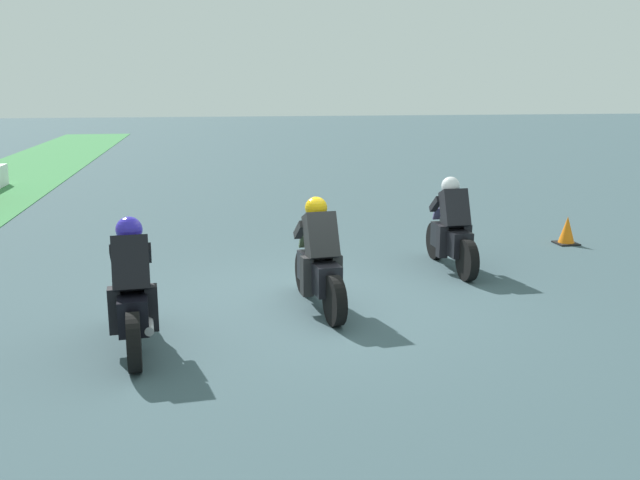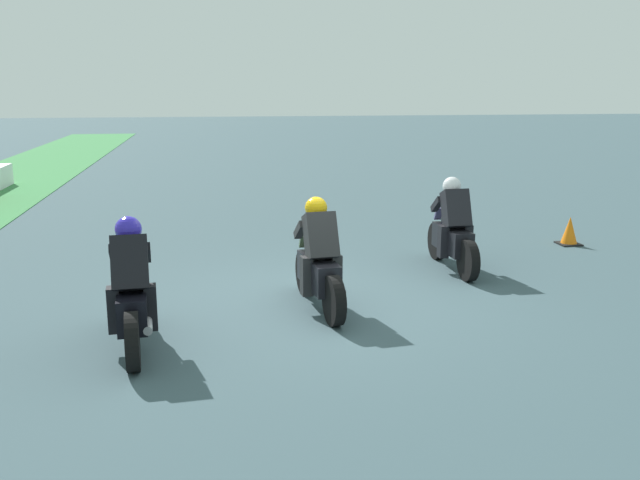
% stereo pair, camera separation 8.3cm
% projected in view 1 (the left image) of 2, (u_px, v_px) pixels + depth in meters
% --- Properties ---
extents(ground_plane, '(120.00, 120.00, 0.00)m').
position_uv_depth(ground_plane, '(315.00, 303.00, 9.54)').
color(ground_plane, '#394F55').
extents(rider_lane_a, '(2.04, 0.54, 1.51)m').
position_uv_depth(rider_lane_a, '(452.00, 232.00, 11.21)').
color(rider_lane_a, black).
rests_on(rider_lane_a, ground_plane).
extents(rider_lane_b, '(2.04, 0.57, 1.51)m').
position_uv_depth(rider_lane_b, '(319.00, 264.00, 9.20)').
color(rider_lane_b, black).
rests_on(rider_lane_b, ground_plane).
extents(rider_lane_c, '(2.04, 0.55, 1.51)m').
position_uv_depth(rider_lane_c, '(133.00, 295.00, 7.81)').
color(rider_lane_c, black).
rests_on(rider_lane_c, ground_plane).
extents(traffic_cone, '(0.40, 0.40, 0.53)m').
position_uv_depth(traffic_cone, '(567.00, 231.00, 13.08)').
color(traffic_cone, black).
rests_on(traffic_cone, ground_plane).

